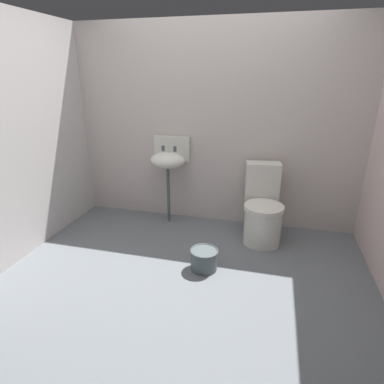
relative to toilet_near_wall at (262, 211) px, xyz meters
The scene contains 6 objects.
ground_plane 1.17m from the toilet_near_wall, 122.58° to the right, with size 3.58×2.98×0.08m, color slate.
wall_back 1.06m from the toilet_near_wall, 146.26° to the left, with size 3.58×0.10×2.20m, color beige.
wall_left 2.51m from the toilet_near_wall, 159.46° to the right, with size 0.10×2.78×2.20m, color #BBB5B4.
toilet_near_wall is the anchor object (origin of this frame).
sink 1.18m from the toilet_near_wall, behind, with size 0.42×0.35×0.99m.
bucket 0.87m from the toilet_near_wall, 123.61° to the right, with size 0.25×0.25×0.19m.
Camera 1 is at (0.63, -2.17, 1.67)m, focal length 29.74 mm.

